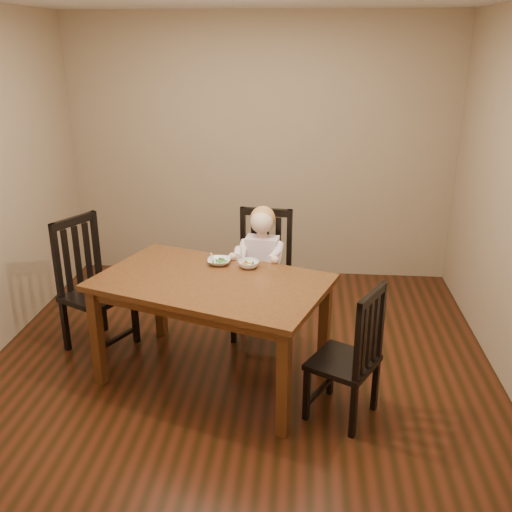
# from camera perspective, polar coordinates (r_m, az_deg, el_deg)

# --- Properties ---
(room) EXTENTS (4.01, 4.01, 2.71)m
(room) POSITION_cam_1_polar(r_m,az_deg,el_deg) (4.07, -1.94, 5.55)
(room) COLOR #441B0E
(room) RESTS_ON ground
(dining_table) EXTENTS (1.85, 1.46, 0.81)m
(dining_table) POSITION_cam_1_polar(r_m,az_deg,el_deg) (4.13, -4.50, -3.59)
(dining_table) COLOR #462610
(dining_table) RESTS_ON room
(chair_child) EXTENTS (0.52, 0.50, 1.09)m
(chair_child) POSITION_cam_1_polar(r_m,az_deg,el_deg) (4.88, 0.69, -2.06)
(chair_child) COLOR black
(chair_child) RESTS_ON room
(chair_left) EXTENTS (0.62, 0.63, 1.10)m
(chair_left) POSITION_cam_1_polar(r_m,az_deg,el_deg) (4.86, -16.05, -2.99)
(chair_left) COLOR black
(chair_left) RESTS_ON room
(chair_right) EXTENTS (0.55, 0.56, 0.97)m
(chair_right) POSITION_cam_1_polar(r_m,az_deg,el_deg) (3.86, 9.41, -9.96)
(chair_right) COLOR black
(chair_right) RESTS_ON room
(toddler) EXTENTS (0.41, 0.49, 0.62)m
(toddler) POSITION_cam_1_polar(r_m,az_deg,el_deg) (4.77, 0.58, -0.52)
(toddler) COLOR white
(toddler) RESTS_ON chair_child
(bowl_peas) EXTENTS (0.18, 0.18, 0.04)m
(bowl_peas) POSITION_cam_1_polar(r_m,az_deg,el_deg) (4.36, -3.71, -0.56)
(bowl_peas) COLOR white
(bowl_peas) RESTS_ON dining_table
(bowl_veg) EXTENTS (0.19, 0.19, 0.05)m
(bowl_veg) POSITION_cam_1_polar(r_m,az_deg,el_deg) (4.29, -0.76, -0.83)
(bowl_veg) COLOR white
(bowl_veg) RESTS_ON dining_table
(fork) EXTENTS (0.06, 0.11, 0.05)m
(fork) POSITION_cam_1_polar(r_m,az_deg,el_deg) (4.36, -4.31, -0.29)
(fork) COLOR silver
(fork) RESTS_ON bowl_peas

